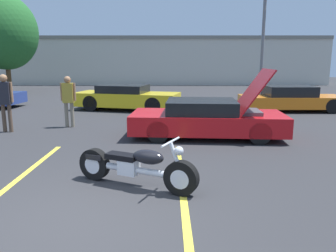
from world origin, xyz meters
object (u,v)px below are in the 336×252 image
Objects in this scene: show_car_hood_open at (209,119)px; parked_car_mid_row at (128,98)px; spectator_by_show_car at (70,97)px; spectator_midground at (7,98)px; light_pole at (266,35)px; parked_car_right_row at (293,99)px; motorcycle at (137,167)px; tree_background at (6,32)px.

parked_car_mid_row is (-3.11, 5.41, 0.02)m from show_car_hood_open.
spectator_midground is (-1.76, -0.79, 0.07)m from spectator_by_show_car.
spectator_by_show_car is at bearing 166.49° from show_car_hood_open.
light_pole is 3.75× the size of spectator_by_show_car.
parked_car_right_row is (0.17, -4.22, -3.10)m from light_pole.
light_pole is at bearing 90.50° from motorcycle.
light_pole is at bearing 42.00° from parked_car_mid_row.
spectator_midground is at bearing -64.93° from tree_background.
spectator_midground is at bearing -110.55° from parked_car_mid_row.
parked_car_mid_row reaches higher than parked_car_right_row.
spectator_midground is (-10.59, -8.67, -2.54)m from light_pole.
tree_background is 1.32× the size of parked_car_mid_row.
parked_car_right_row is 9.73m from spectator_by_show_car.
tree_background is 12.58m from parked_car_mid_row.
motorcycle is at bearing -124.17° from parked_car_right_row.
light_pole is at bearing -13.46° from tree_background.
light_pole is at bearing 69.81° from show_car_hood_open.
light_pole is 1.41× the size of show_car_hood_open.
parked_car_mid_row is 2.87× the size of spectator_by_show_car.
parked_car_right_row is (6.20, 9.10, 0.16)m from motorcycle.
tree_background is at bearing 122.95° from spectator_by_show_car.
spectator_midground is at bearing 178.13° from show_car_hood_open.
parked_car_mid_row is (-7.35, -3.94, -3.07)m from light_pole.
show_car_hood_open is 6.24m from parked_car_mid_row.
spectator_by_show_car is (-1.48, -3.95, 0.47)m from parked_car_mid_row.
tree_background is 18.43m from show_car_hood_open.
tree_background reaches higher than parked_car_mid_row.
parked_car_mid_row is 5.77m from spectator_midground.
show_car_hood_open reaches higher than spectator_midground.
spectator_by_show_car is at bearing -138.25° from light_pole.
show_car_hood_open is at bearing -6.09° from spectator_midground.
show_car_hood_open is 2.66× the size of spectator_by_show_car.
light_pole is 10.72m from show_car_hood_open.
parked_car_right_row is 2.51× the size of spectator_midground.
spectator_midground is at bearing -157.46° from parked_car_right_row.
show_car_hood_open is 0.93× the size of parked_car_mid_row.
tree_background is 14.43m from spectator_by_show_car.
tree_background reaches higher than light_pole.
motorcycle is 11.01m from parked_car_right_row.
motorcycle is at bearing -58.77° from tree_background.
parked_car_right_row is at bearing -87.69° from light_pole.
spectator_by_show_car is (-9.00, -3.66, 0.50)m from parked_car_right_row.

